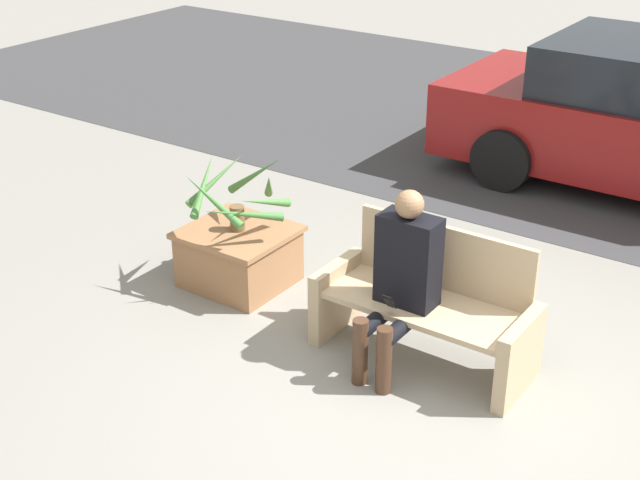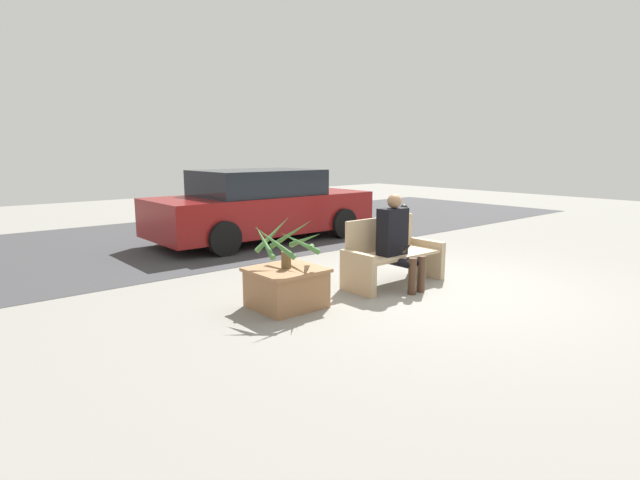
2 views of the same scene
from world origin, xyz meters
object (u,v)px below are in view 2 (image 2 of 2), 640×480
Objects in this scene: bench at (391,255)px; potted_plant at (288,242)px; person_seated at (397,238)px; bollard_post at (403,224)px; planter_box at (286,286)px; parked_car at (261,206)px.

bench is 1.80× the size of potted_plant.
person_seated is 1.58× the size of bollard_post.
bench is 1.73m from planter_box.
person_seated is 3.11m from bollard_post.
bench is at bearing -97.59° from parked_car.
potted_plant is 4.50m from parked_car.
bench is 4.02m from parked_car.
planter_box is 4.37m from bollard_post.
parked_car is 5.73× the size of bollard_post.
potted_plant is at bearing -119.68° from parked_car.
bollard_post reaches higher than planter_box.
bench reaches higher than planter_box.
person_seated reaches higher than planter_box.
person_seated is 0.28× the size of parked_car.
potted_plant is 1.05× the size of bollard_post.
bollard_post is at bearing 37.19° from bench.
planter_box is at bearing 177.25° from bench.
person_seated is 4.21m from parked_car.
planter_box is (-1.72, 0.08, -0.14)m from bench.
bollard_post is at bearing 38.73° from person_seated.
bollard_post is at bearing -51.32° from parked_car.
parked_car reaches higher than bollard_post.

